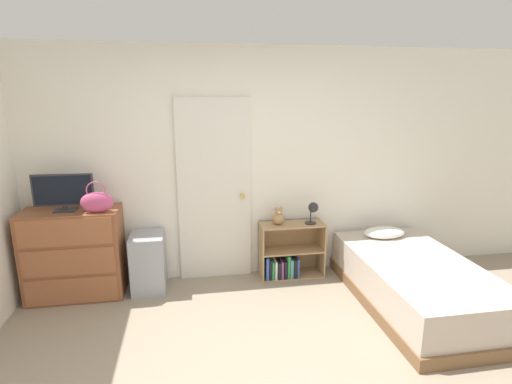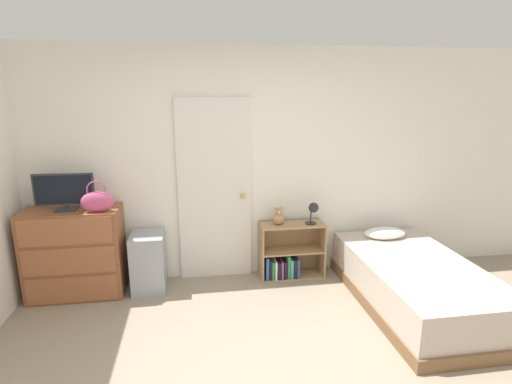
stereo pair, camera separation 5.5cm
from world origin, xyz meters
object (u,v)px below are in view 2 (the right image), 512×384
(bookshelf, at_px, (288,256))
(teddy_bear, at_px, (279,217))
(tv, at_px, (64,191))
(storage_bin, at_px, (149,262))
(bed, at_px, (415,283))
(desk_lamp, at_px, (313,209))
(dresser, at_px, (75,253))
(handbag, at_px, (97,201))

(bookshelf, bearing_deg, teddy_bear, 179.82)
(tv, xyz_separation_m, storage_bin, (0.75, 0.03, -0.81))
(tv, relative_size, teddy_bear, 2.80)
(storage_bin, height_order, teddy_bear, teddy_bear)
(teddy_bear, distance_m, bed, 1.54)
(storage_bin, relative_size, bookshelf, 0.86)
(desk_lamp, bearing_deg, bookshelf, 170.82)
(desk_lamp, bearing_deg, storage_bin, -179.28)
(bookshelf, distance_m, bed, 1.37)
(dresser, distance_m, storage_bin, 0.74)
(bed, bearing_deg, storage_bin, 164.22)
(tv, height_order, handbag, tv)
(bookshelf, relative_size, teddy_bear, 3.56)
(bookshelf, bearing_deg, tv, -177.71)
(storage_bin, height_order, bookshelf, bookshelf)
(tv, xyz_separation_m, handbag, (0.33, -0.11, -0.09))
(storage_bin, distance_m, teddy_bear, 1.48)
(storage_bin, xyz_separation_m, bed, (2.64, -0.75, -0.08))
(handbag, distance_m, desk_lamp, 2.25)
(bookshelf, bearing_deg, bed, -36.37)
(dresser, height_order, handbag, handbag)
(handbag, xyz_separation_m, desk_lamp, (2.23, 0.16, -0.23))
(handbag, bearing_deg, dresser, 156.83)
(tv, relative_size, handbag, 1.83)
(dresser, distance_m, bed, 3.45)
(bookshelf, distance_m, desk_lamp, 0.62)
(bed, bearing_deg, desk_lamp, 137.33)
(dresser, xyz_separation_m, desk_lamp, (2.53, 0.03, 0.34))
(teddy_bear, height_order, desk_lamp, desk_lamp)
(teddy_bear, bearing_deg, handbag, -173.74)
(handbag, distance_m, storage_bin, 0.85)
(dresser, xyz_separation_m, bookshelf, (2.26, 0.08, -0.22))
(dresser, distance_m, desk_lamp, 2.55)
(teddy_bear, distance_m, desk_lamp, 0.39)
(tv, xyz_separation_m, bookshelf, (2.29, 0.09, -0.87))
(handbag, relative_size, desk_lamp, 1.25)
(storage_bin, bearing_deg, teddy_bear, 2.67)
(teddy_bear, bearing_deg, dresser, -177.94)
(dresser, relative_size, handbag, 3.02)
(storage_bin, height_order, bed, storage_bin)
(tv, bearing_deg, teddy_bear, 2.42)
(handbag, bearing_deg, teddy_bear, 6.26)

